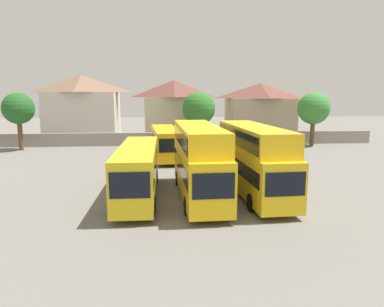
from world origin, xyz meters
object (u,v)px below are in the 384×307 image
(bus_2, at_px, (199,157))
(house_terrace_centre, at_px, (174,109))
(bus_1, at_px, (138,168))
(bus_5, at_px, (199,140))
(bus_3, at_px, (254,156))
(tree_behind_wall, at_px, (314,109))
(bus_4, at_px, (165,141))
(house_terrace_left, at_px, (83,106))
(tree_left_of_lot, at_px, (18,109))
(tree_right_of_lot, at_px, (199,108))
(house_terrace_right, at_px, (259,110))

(bus_2, relative_size, house_terrace_centre, 1.19)
(bus_1, distance_m, bus_5, 16.29)
(bus_3, xyz_separation_m, tree_behind_wall, (14.41, 23.43, 2.35))
(bus_3, xyz_separation_m, bus_4, (-6.03, 15.07, -0.83))
(bus_1, xyz_separation_m, bus_5, (5.82, 15.21, -0.02))
(bus_3, bearing_deg, house_terrace_centre, -175.30)
(bus_1, height_order, house_terrace_left, house_terrace_left)
(bus_2, distance_m, tree_left_of_lot, 30.70)
(house_terrace_left, height_order, house_terrace_centre, house_terrace_left)
(bus_5, bearing_deg, tree_right_of_lot, 176.05)
(bus_1, height_order, tree_left_of_lot, tree_left_of_lot)
(house_terrace_right, relative_size, tree_behind_wall, 1.47)
(bus_5, height_order, tree_right_of_lot, tree_right_of_lot)
(bus_4, bearing_deg, tree_right_of_lot, 154.14)
(house_terrace_left, relative_size, house_terrace_right, 1.06)
(bus_1, xyz_separation_m, bus_4, (2.04, 14.99, -0.10))
(tree_behind_wall, distance_m, tree_right_of_lot, 16.05)
(bus_1, bearing_deg, bus_4, 172.60)
(bus_2, xyz_separation_m, tree_behind_wall, (18.32, 23.76, 2.31))
(bus_1, bearing_deg, house_terrace_right, 152.52)
(tree_behind_wall, bearing_deg, house_terrace_centre, 150.17)
(bus_2, height_order, house_terrace_left, house_terrace_left)
(bus_4, xyz_separation_m, tree_left_of_lot, (-18.33, 7.35, 3.33))
(tree_left_of_lot, bearing_deg, house_terrace_centre, 30.59)
(house_terrace_right, distance_m, tree_behind_wall, 11.40)
(bus_3, xyz_separation_m, house_terrace_centre, (-4.42, 34.22, 2.03))
(house_terrace_right, distance_m, tree_right_of_lot, 12.22)
(bus_2, height_order, bus_3, bus_2)
(tree_behind_wall, height_order, tree_right_of_lot, tree_right_of_lot)
(bus_1, bearing_deg, house_terrace_left, -161.91)
(bus_1, distance_m, tree_left_of_lot, 27.84)
(house_terrace_right, bearing_deg, bus_3, -106.04)
(house_terrace_left, bearing_deg, tree_right_of_lot, -19.37)
(tree_left_of_lot, bearing_deg, bus_4, -21.86)
(bus_2, relative_size, house_terrace_right, 1.07)
(bus_1, distance_m, tree_right_of_lot, 28.88)
(tree_behind_wall, bearing_deg, house_terrace_right, 114.37)
(bus_1, relative_size, bus_2, 1.01)
(house_terrace_centre, relative_size, tree_left_of_lot, 1.33)
(bus_3, bearing_deg, bus_2, -87.79)
(bus_3, xyz_separation_m, bus_5, (-2.25, 15.30, -0.76))
(house_terrace_right, bearing_deg, house_terrace_left, 179.07)
(bus_4, bearing_deg, bus_2, 3.44)
(bus_3, bearing_deg, house_terrace_left, -153.62)
(house_terrace_left, bearing_deg, house_terrace_right, -0.93)
(tree_left_of_lot, bearing_deg, bus_2, -48.05)
(house_terrace_left, bearing_deg, bus_5, -48.52)
(bus_1, distance_m, tree_behind_wall, 32.55)
(house_terrace_centre, relative_size, tree_right_of_lot, 1.30)
(tree_right_of_lot, bearing_deg, bus_3, -87.97)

